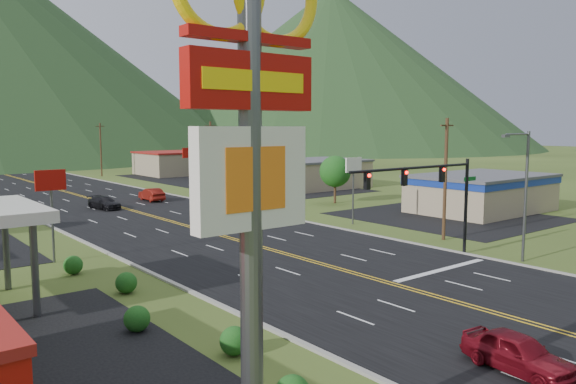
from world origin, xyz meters
TOP-DOWN VIEW (x-y plane):
  - pylon_sign at (-17.00, 2.00)m, footprint 4.32×0.60m
  - traffic_signal at (6.48, 14.00)m, footprint 13.10×0.43m
  - streetlight_east at (11.18, 10.00)m, footprint 3.28×0.25m
  - building_east_near at (30.00, 25.00)m, footprint 15.40×10.40m
  - building_east_mid at (32.00, 55.00)m, footprint 14.40×11.40m
  - building_east_far at (28.00, 90.00)m, footprint 16.40×12.40m
  - pole_sign_west_a at (-14.00, 30.00)m, footprint 2.00×0.18m
  - pole_sign_east_a at (13.00, 28.00)m, footprint 2.00×0.18m
  - pole_sign_east_b at (13.00, 60.00)m, footprint 2.00×0.18m
  - tree_east_a at (22.00, 40.00)m, footprint 3.84×3.84m
  - tree_east_b at (26.00, 78.00)m, footprint 3.84×3.84m
  - utility_pole_a at (13.50, 18.00)m, footprint 1.60×0.28m
  - utility_pole_b at (13.50, 55.00)m, footprint 1.60×0.28m
  - utility_pole_c at (13.50, 95.00)m, footprint 1.60×0.28m
  - utility_pole_d at (13.50, 135.00)m, footprint 1.60×0.28m
  - mountain_ne at (147.84, 176.19)m, footprint 180.00×180.00m
  - car_red_near at (-5.51, 0.90)m, footprint 2.19×4.54m
  - car_dark_mid at (-2.00, 52.51)m, footprint 2.74×5.09m
  - car_red_far at (5.31, 55.84)m, footprint 1.88×4.89m

SIDE VIEW (x-z plane):
  - car_dark_mid at x=-2.00m, z-range 0.00..1.40m
  - car_red_near at x=-5.51m, z-range 0.00..1.50m
  - car_red_far at x=5.31m, z-range 0.00..1.59m
  - building_east_mid at x=32.00m, z-range 0.01..4.31m
  - building_east_far at x=28.00m, z-range 0.01..4.51m
  - building_east_near at x=30.00m, z-range 0.22..4.32m
  - tree_east_a at x=22.00m, z-range 0.98..6.80m
  - tree_east_b at x=26.00m, z-range 0.98..6.80m
  - pole_sign_west_a at x=-14.00m, z-range 1.85..8.25m
  - pole_sign_east_a at x=13.00m, z-range 1.85..8.25m
  - pole_sign_east_b at x=13.00m, z-range 1.85..8.25m
  - utility_pole_a at x=13.50m, z-range 0.13..10.13m
  - utility_pole_b at x=13.50m, z-range 0.13..10.13m
  - utility_pole_c at x=13.50m, z-range 0.13..10.13m
  - utility_pole_d at x=13.50m, z-range 0.13..10.13m
  - streetlight_east at x=11.18m, z-range 0.68..9.68m
  - traffic_signal at x=6.48m, z-range 1.83..8.83m
  - pylon_sign at x=-17.00m, z-range 2.30..16.30m
  - mountain_ne at x=147.84m, z-range 0.00..70.00m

